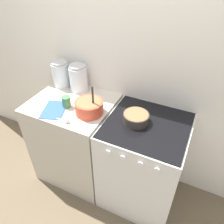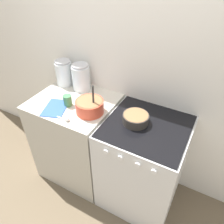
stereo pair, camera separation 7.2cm
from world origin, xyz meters
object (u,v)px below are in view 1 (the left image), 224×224
mixing_bowl (89,106)px  tin_can (66,102)px  baking_pan (136,118)px  stove (142,163)px  storage_jar_middle (79,80)px  storage_jar_left (61,75)px

mixing_bowl → tin_can: mixing_bowl is taller
baking_pan → tin_can: 0.61m
stove → storage_jar_middle: size_ratio=3.65×
storage_jar_middle → tin_can: (0.05, -0.28, -0.06)m
mixing_bowl → storage_jar_middle: (-0.27, 0.27, 0.04)m
stove → storage_jar_left: bearing=167.5°
stove → mixing_bowl: size_ratio=3.55×
mixing_bowl → storage_jar_left: (-0.47, 0.27, 0.04)m
mixing_bowl → storage_jar_middle: mixing_bowl is taller
stove → storage_jar_left: size_ratio=3.73×
mixing_bowl → tin_can: bearing=-177.7°
baking_pan → tin_can: size_ratio=2.09×
storage_jar_middle → tin_can: bearing=-79.8°
mixing_bowl → storage_jar_middle: size_ratio=1.03×
stove → storage_jar_left: storage_jar_left is taller
baking_pan → storage_jar_left: bearing=165.7°
baking_pan → tin_can: tin_can is taller
storage_jar_left → storage_jar_middle: (0.20, 0.00, 0.00)m
mixing_bowl → baking_pan: bearing=8.3°
storage_jar_left → storage_jar_middle: 0.20m
storage_jar_left → tin_can: 0.38m
baking_pan → storage_jar_middle: storage_jar_middle is taller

